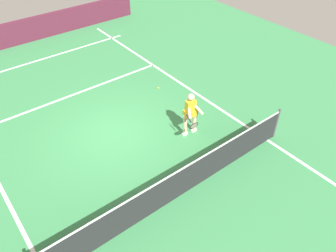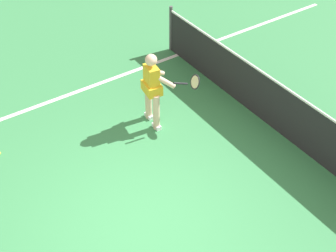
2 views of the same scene
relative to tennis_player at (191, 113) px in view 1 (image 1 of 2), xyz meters
The scene contains 9 objects.
ground_plane 2.61m from the tennis_player, 37.40° to the right, with size 23.52×23.52×0.00m, color #38844C.
court_back_wall 10.44m from the tennis_player, 79.17° to the right, with size 12.47×0.24×1.11m, color #561E33.
baseline_marking 8.32m from the tennis_player, 76.31° to the right, with size 8.47×0.10×0.01m, color white.
service_line_marking 5.00m from the tennis_player, 66.55° to the right, with size 7.47×0.10×0.01m, color white.
sideline_left_marking 2.47m from the tennis_player, 139.85° to the right, with size 0.10×16.09×0.01m, color white.
sideline_right_marking 5.95m from the tennis_player, 14.74° to the right, with size 0.10×16.09×0.01m, color white.
court_net 2.69m from the tennis_player, 42.82° to the left, with size 8.15×0.08×1.12m.
tennis_player is the anchor object (origin of this frame).
tennis_ball_near 3.06m from the tennis_player, 106.09° to the right, with size 0.07×0.07×0.07m, color #D1E533.
Camera 1 is at (3.84, 7.74, 7.25)m, focal length 35.78 mm.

